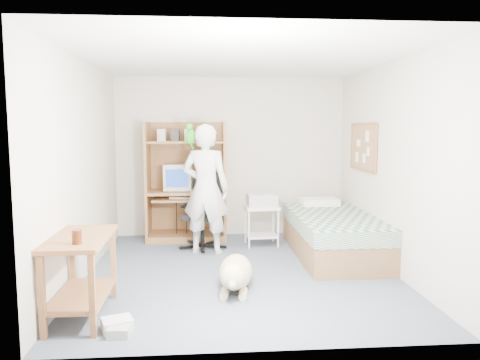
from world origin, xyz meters
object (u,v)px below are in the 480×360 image
Objects in this scene: bed at (333,235)px; office_chair at (204,221)px; dog at (235,272)px; computer_hutch at (186,186)px; person at (206,189)px; side_desk at (81,264)px; printer_cart at (262,219)px.

office_chair is (-1.74, 0.57, 0.09)m from bed.
bed is 1.90× the size of office_chair.
dog is at bearing -62.22° from office_chair.
person is at bearing -70.97° from computer_hutch.
dog is (0.60, -2.33, -0.64)m from computer_hutch.
side_desk reaches higher than printer_cart.
computer_hutch is at bearing 73.86° from side_desk.
office_chair is 0.60× the size of person.
side_desk is (-0.85, -2.94, -0.33)m from computer_hutch.
side_desk is at bearing 78.37° from person.
bed is at bearing 48.08° from dog.
person is (0.03, -0.31, 0.50)m from office_chair.
person is at bearing -159.76° from printer_cart.
office_chair reaches higher than bed.
printer_cart is at bearing 51.34° from side_desk.
side_desk is 2.41m from person.
office_chair is (1.11, 2.39, -0.11)m from side_desk.
person is at bearing 171.10° from bed.
side_desk is 3.13m from printer_cart.
bed is at bearing -29.29° from computer_hutch.
printer_cart is at bearing -24.05° from computer_hutch.
office_chair is 0.59m from person.
person is 3.05× the size of printer_cart.
dog is (-1.40, -1.20, -0.11)m from bed.
side_desk is (-2.85, -1.82, 0.21)m from bed.
office_chair is at bearing -64.49° from computer_hutch.
bed reaches higher than dog.
office_chair is 1.82m from dog.
computer_hutch is 0.91m from person.
side_desk is 0.56× the size of person.
computer_hutch is 1.61× the size of dog.
computer_hutch is 0.75m from office_chair.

